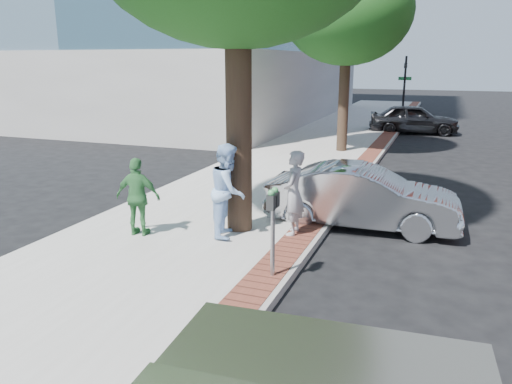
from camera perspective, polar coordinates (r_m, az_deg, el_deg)
The scene contains 13 objects.
ground at distance 8.68m, azimuth -3.05°, elevation -9.39°, with size 120.00×120.00×0.00m, color black.
sidewalk at distance 16.32m, azimuth 3.48°, elevation 2.46°, with size 5.00×60.00×0.15m, color #9E9991.
brick_strip at distance 15.80m, azimuth 11.12°, elevation 2.10°, with size 0.60×60.00×0.01m, color brown.
curb at distance 15.77m, azimuth 12.35°, elevation 1.70°, with size 0.10×60.00×0.15m, color gray.
office_base at distance 33.47m, azimuth -8.39°, elevation 11.97°, with size 18.20×22.20×4.00m, color gray.
signal_near at distance 29.35m, azimuth 16.60°, elevation 11.64°, with size 0.70×0.15×3.80m.
tree_far at distance 19.66m, azimuth 10.41°, elevation 19.65°, with size 4.80×4.80×7.14m.
parking_meter at distance 7.88m, azimuth 1.95°, elevation -2.52°, with size 0.12×0.32×1.47m.
person_gray at distance 9.92m, azimuth 4.32°, elevation -0.12°, with size 0.62×0.41×1.71m, color #99999D.
person_officer at distance 9.84m, azimuth -3.18°, elevation 0.21°, with size 0.90×0.70×1.85m, color #99BFEC.
person_green at distance 10.14m, azimuth -13.32°, elevation -0.56°, with size 0.92×0.38×1.57m, color #397D40.
sedan_silver at distance 11.09m, azimuth 12.05°, elevation -0.55°, with size 1.44×4.12×1.36m, color #ACAEB3.
bg_car at distance 26.35m, azimuth 17.59°, elevation 7.97°, with size 1.74×4.32×1.47m, color black.
Camera 1 is at (3.24, -7.22, 3.55)m, focal length 35.00 mm.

